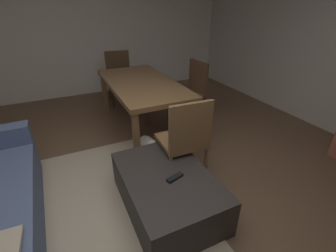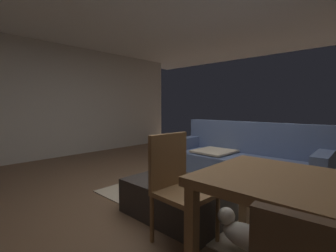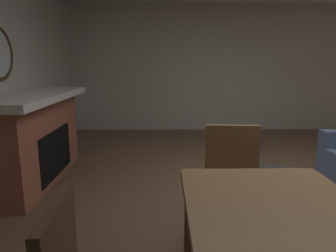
# 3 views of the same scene
# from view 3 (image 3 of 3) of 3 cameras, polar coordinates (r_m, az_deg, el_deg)

# --- Properties ---
(floor) EXTENTS (9.09, 9.09, 0.00)m
(floor) POSITION_cam_3_polar(r_m,az_deg,el_deg) (3.35, 21.39, -14.34)
(floor) COLOR brown
(wall_left) EXTENTS (0.12, 6.79, 2.60)m
(wall_left) POSITION_cam_3_polar(r_m,az_deg,el_deg) (6.68, 10.01, 10.43)
(wall_left) COLOR beige
(wall_left) RESTS_ON ground
(fireplace) EXTENTS (2.04, 0.76, 1.07)m
(fireplace) POSITION_cam_3_polar(r_m,az_deg,el_deg) (4.03, -24.08, -1.97)
(fireplace) COLOR #9E5642
(fireplace) RESTS_ON ground
(ottoman_coffee_table) EXTENTS (1.09, 0.74, 0.37)m
(ottoman_coffee_table) POSITION_cam_3_polar(r_m,az_deg,el_deg) (3.00, 16.96, -13.22)
(ottoman_coffee_table) COLOR #2D2826
(ottoman_coffee_table) RESTS_ON ground
(tv_remote) EXTENTS (0.09, 0.17, 0.02)m
(tv_remote) POSITION_cam_3_polar(r_m,az_deg,el_deg) (2.98, 16.01, -9.25)
(tv_remote) COLOR black
(tv_remote) RESTS_ON ottoman_coffee_table
(dining_chair_west) EXTENTS (0.46, 0.46, 0.93)m
(dining_chair_west) POSITION_cam_3_polar(r_m,az_deg,el_deg) (2.54, 12.05, -9.35)
(dining_chair_west) COLOR brown
(dining_chair_west) RESTS_ON ground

